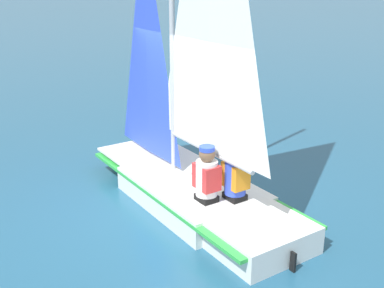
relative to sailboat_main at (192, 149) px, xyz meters
The scene contains 4 objects.
ground_plane 0.89m from the sailboat_main, 136.63° to the left, with size 260.00×260.00×0.00m, color #235675.
sailboat_main is the anchor object (origin of this frame).
sailor_helm 0.74m from the sailboat_main, 120.41° to the left, with size 0.43×0.42×1.16m.
sailor_crew 0.90m from the sailboat_main, 147.67° to the left, with size 0.43×0.42×1.16m.
Camera 1 is at (-1.48, 6.49, 3.35)m, focal length 45.00 mm.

